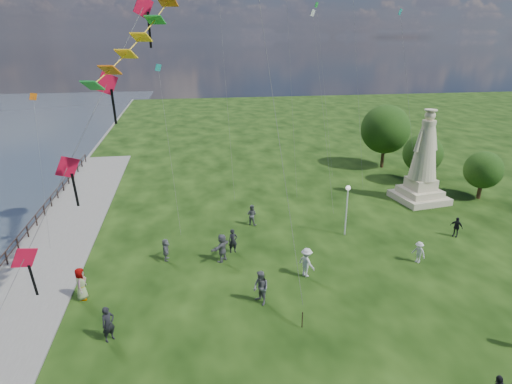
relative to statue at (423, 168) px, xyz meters
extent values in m
cube|color=slate|center=(-29.38, -10.47, -2.99)|extent=(5.00, 60.00, 0.10)
cylinder|color=black|center=(-31.68, -6.47, -2.54)|extent=(0.11, 0.11, 1.00)
cylinder|color=black|center=(-31.68, -4.47, -2.54)|extent=(0.11, 0.11, 1.00)
cylinder|color=black|center=(-31.68, -2.47, -2.54)|extent=(0.11, 0.11, 1.00)
cylinder|color=black|center=(-31.68, -0.47, -2.54)|extent=(0.11, 0.11, 1.00)
cylinder|color=black|center=(-31.68, 1.53, -2.54)|extent=(0.11, 0.11, 1.00)
cylinder|color=black|center=(-31.68, 3.53, -2.54)|extent=(0.11, 0.11, 1.00)
cylinder|color=black|center=(-31.68, 5.53, -2.54)|extent=(0.11, 0.11, 1.00)
cylinder|color=black|center=(-31.68, 7.53, -2.54)|extent=(0.11, 0.11, 1.00)
cylinder|color=black|center=(-31.68, 9.53, -2.54)|extent=(0.11, 0.11, 1.00)
cylinder|color=black|center=(-31.68, 11.53, -2.54)|extent=(0.11, 0.11, 1.00)
cylinder|color=black|center=(-31.68, 13.53, -2.54)|extent=(0.11, 0.11, 1.00)
cylinder|color=black|center=(-31.68, 15.53, -2.54)|extent=(0.11, 0.11, 1.00)
cylinder|color=black|center=(-31.68, 17.53, -2.54)|extent=(0.11, 0.11, 1.00)
cube|color=#C4B794|center=(0.00, 0.00, -2.76)|extent=(4.47, 4.47, 0.56)
cube|color=#C4B794|center=(0.00, 0.00, -2.19)|extent=(3.41, 3.41, 0.56)
cube|color=#C4B794|center=(0.00, 0.00, -1.44)|extent=(2.34, 2.34, 0.94)
cylinder|color=#C4B794|center=(0.00, 0.00, 3.92)|extent=(1.28, 1.28, 0.38)
sphere|color=#C4B794|center=(0.00, 0.00, 4.51)|extent=(0.87, 0.87, 0.87)
cylinder|color=#C4B794|center=(0.00, 0.00, 4.96)|extent=(1.03, 1.03, 0.09)
cylinder|color=silver|center=(-8.99, -5.64, -1.27)|extent=(0.11, 0.11, 3.54)
sphere|color=white|center=(-8.99, -5.64, 0.61)|extent=(0.35, 0.35, 0.35)
cylinder|color=#382314|center=(2.44, 4.32, -2.10)|extent=(0.36, 0.36, 1.88)
sphere|color=#183B10|center=(2.44, 4.32, 0.02)|extent=(3.77, 3.77, 3.77)
cylinder|color=#382314|center=(5.57, -0.38, -2.22)|extent=(0.36, 0.36, 1.64)
sphere|color=#183B10|center=(5.57, -0.38, -0.37)|extent=(3.28, 3.28, 3.28)
cylinder|color=#382314|center=(1.28, 10.29, -1.72)|extent=(0.36, 0.36, 2.63)
sphere|color=#183B10|center=(1.28, 10.29, 1.24)|extent=(5.26, 5.26, 5.26)
imported|color=black|center=(-24.19, -14.87, -2.14)|extent=(0.78, 0.76, 1.80)
imported|color=#595960|center=(-16.56, -13.12, -2.07)|extent=(0.92, 1.10, 1.94)
imported|color=silver|center=(-13.36, -10.74, -2.12)|extent=(1.13, 1.34, 1.84)
imported|color=#595960|center=(-21.77, -7.33, -2.29)|extent=(0.63, 1.40, 1.49)
imported|color=black|center=(-17.37, -6.97, -2.21)|extent=(0.65, 0.47, 1.65)
imported|color=#595960|center=(-15.45, -2.74, -2.21)|extent=(0.94, 0.84, 1.65)
imported|color=silver|center=(-5.81, -10.30, -2.32)|extent=(0.84, 1.05, 1.44)
imported|color=black|center=(-1.15, -7.19, -2.29)|extent=(0.88, 0.97, 1.50)
imported|color=#595960|center=(-26.19, -11.07, -2.09)|extent=(0.61, 0.95, 1.89)
imported|color=#595960|center=(-18.20, -8.05, -2.10)|extent=(1.71, 1.81, 1.88)
cube|color=red|center=(-26.39, -16.95, 2.70)|extent=(0.87, 0.64, 1.03)
cube|color=black|center=(-26.21, -17.05, 1.75)|extent=(0.10, 0.28, 1.48)
cube|color=red|center=(-24.78, -15.33, 5.75)|extent=(0.87, 0.64, 1.03)
cube|color=black|center=(-24.60, -15.43, 4.80)|extent=(0.10, 0.28, 1.48)
cube|color=red|center=(-23.17, -13.71, 8.79)|extent=(0.87, 0.64, 1.03)
cube|color=black|center=(-22.99, -13.81, 7.84)|extent=(0.10, 0.28, 1.48)
cube|color=red|center=(-21.57, -12.09, 11.84)|extent=(0.87, 0.64, 1.03)
cube|color=black|center=(-21.39, -12.19, 10.89)|extent=(0.10, 0.28, 1.48)
cylinder|color=black|center=(-14.88, -15.47, -2.59)|extent=(0.06, 0.06, 0.90)
cube|color=orange|center=(-20.40, -17.23, 11.67)|extent=(0.68, 0.69, 0.25)
cube|color=#1B9331|center=(-20.82, -17.76, 11.12)|extent=(0.67, 0.69, 0.26)
cube|color=yellow|center=(-21.25, -18.29, 10.60)|extent=(0.65, 0.69, 0.28)
cube|color=yellow|center=(-21.68, -18.82, 10.13)|extent=(0.64, 0.68, 0.29)
cube|color=orange|center=(-22.12, -19.33, 9.71)|extent=(0.62, 0.67, 0.30)
cube|color=#1B9331|center=(-22.55, -19.84, 9.33)|extent=(0.60, 0.66, 0.31)
cube|color=teal|center=(-21.84, 1.15, 8.48)|extent=(0.51, 0.39, 0.57)
cylinder|color=#595959|center=(-21.34, -1.35, 2.75)|extent=(1.02, 5.02, 11.47)
cube|color=silver|center=(-9.52, 3.14, 12.44)|extent=(0.51, 0.39, 0.57)
cylinder|color=#595959|center=(-9.02, 0.64, 4.72)|extent=(1.02, 5.02, 15.43)
cylinder|color=#595959|center=(-4.27, 5.97, 7.67)|extent=(1.02, 5.02, 21.33)
cylinder|color=#595959|center=(-16.64, 5.04, 9.91)|extent=(1.02, 5.02, 25.81)
cube|color=#1B9331|center=(-6.38, 12.62, 13.69)|extent=(0.51, 0.39, 0.57)
cylinder|color=#595959|center=(-5.88, 10.12, 5.35)|extent=(1.02, 5.02, 16.68)
cube|color=orange|center=(-30.61, 0.30, 6.65)|extent=(0.51, 0.39, 0.57)
cylinder|color=#595959|center=(-30.11, -2.20, 1.83)|extent=(1.02, 5.01, 9.64)
cylinder|color=#595959|center=(-11.01, 4.85, 10.23)|extent=(1.02, 5.02, 26.43)
cube|color=teal|center=(-1.42, 4.39, 12.65)|extent=(0.51, 0.39, 0.57)
cylinder|color=#595959|center=(-0.92, 1.89, 4.83)|extent=(1.02, 5.02, 15.64)
camera|label=1|loc=(-20.05, -32.61, 10.59)|focal=30.00mm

